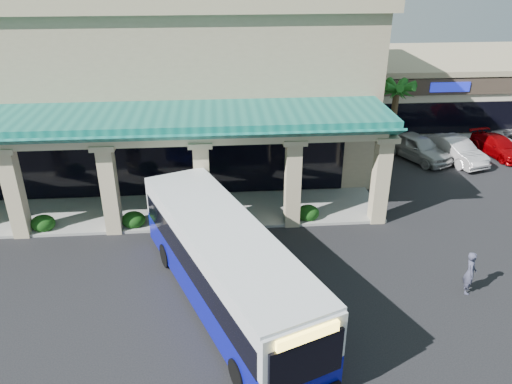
{
  "coord_description": "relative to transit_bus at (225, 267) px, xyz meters",
  "views": [
    {
      "loc": [
        -2.17,
        -17.2,
        12.85
      ],
      "look_at": [
        -0.39,
        4.65,
        2.2
      ],
      "focal_mm": 35.0,
      "sensor_mm": 36.0,
      "label": 1
    }
  ],
  "objects": [
    {
      "name": "ground",
      "position": [
        2.07,
        1.0,
        -1.75
      ],
      "size": [
        110.0,
        110.0,
        0.0
      ],
      "primitive_type": "plane",
      "color": "black"
    },
    {
      "name": "main_building",
      "position": [
        -5.93,
        17.0,
        3.93
      ],
      "size": [
        30.8,
        14.8,
        11.35
      ],
      "primitive_type": null,
      "color": "tan",
      "rests_on": "ground"
    },
    {
      "name": "arcade",
      "position": [
        -5.93,
        7.8,
        1.1
      ],
      "size": [
        30.0,
        6.2,
        5.7
      ],
      "primitive_type": null,
      "color": "#106057",
      "rests_on": "ground"
    },
    {
      "name": "strip_mall",
      "position": [
        20.07,
        25.0,
        0.7
      ],
      "size": [
        22.5,
        12.5,
        4.9
      ],
      "primitive_type": null,
      "color": "beige",
      "rests_on": "ground"
    },
    {
      "name": "palm_0",
      "position": [
        10.57,
        12.0,
        1.55
      ],
      "size": [
        2.4,
        2.4,
        6.6
      ],
      "primitive_type": null,
      "color": "#185717",
      "rests_on": "ground"
    },
    {
      "name": "palm_1",
      "position": [
        11.57,
        15.0,
        1.15
      ],
      "size": [
        2.4,
        2.4,
        5.8
      ],
      "primitive_type": null,
      "color": "#185717",
      "rests_on": "ground"
    },
    {
      "name": "broadleaf_tree",
      "position": [
        9.57,
        20.0,
        0.66
      ],
      "size": [
        2.6,
        2.6,
        4.81
      ],
      "primitive_type": null,
      "color": "#0F360C",
      "rests_on": "ground"
    },
    {
      "name": "transit_bus",
      "position": [
        0.0,
        0.0,
        0.0
      ],
      "size": [
        7.37,
        12.69,
        3.49
      ],
      "primitive_type": null,
      "rotation": [
        0.0,
        0.0,
        0.38
      ],
      "color": "#090E96",
      "rests_on": "ground"
    },
    {
      "name": "pedestrian",
      "position": [
        10.03,
        -0.04,
        -0.8
      ],
      "size": [
        0.66,
        0.81,
        1.9
      ],
      "primitive_type": "imported",
      "rotation": [
        0.0,
        0.0,
        1.23
      ],
      "color": "#3C3D53",
      "rests_on": "ground"
    },
    {
      "name": "car_silver",
      "position": [
        13.39,
        14.45,
        -0.9
      ],
      "size": [
        3.92,
        5.38,
        1.7
      ],
      "primitive_type": "imported",
      "rotation": [
        0.0,
        0.0,
        0.43
      ],
      "color": "#AEAEAE",
      "rests_on": "ground"
    },
    {
      "name": "car_white",
      "position": [
        15.77,
        13.89,
        -0.95
      ],
      "size": [
        2.99,
        5.13,
        1.6
      ],
      "primitive_type": "imported",
      "rotation": [
        0.0,
        0.0,
        0.28
      ],
      "color": "silver",
      "rests_on": "ground"
    },
    {
      "name": "car_red",
      "position": [
        19.23,
        14.66,
        -1.09
      ],
      "size": [
        2.74,
        4.82,
        1.32
      ],
      "primitive_type": "imported",
      "rotation": [
        0.0,
        0.0,
        0.21
      ],
      "color": "#9A0206",
      "rests_on": "ground"
    }
  ]
}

